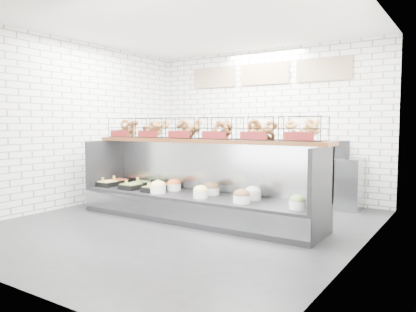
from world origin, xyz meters
The scene contains 5 objects.
ground centered at (0.00, 0.00, 0.00)m, with size 5.50×5.50×0.00m, color black.
room_shell centered at (0.00, 0.60, 2.06)m, with size 5.02×5.51×3.01m.
display_case centered at (-0.02, 0.34, 0.33)m, with size 4.00×0.90×1.20m.
bagel_shelf centered at (0.00, 0.52, 1.39)m, with size 4.10×0.50×0.40m.
prep_counter centered at (0.00, 2.43, 0.47)m, with size 4.00×0.60×1.20m.
Camera 1 is at (3.58, -4.78, 1.48)m, focal length 35.00 mm.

